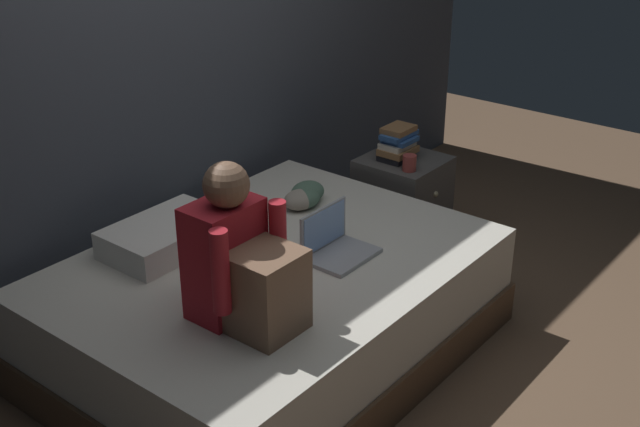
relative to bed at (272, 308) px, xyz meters
The scene contains 10 objects.
ground_plane 0.44m from the bed, 56.31° to the right, with size 8.00×8.00×0.00m, color brown.
wall_back 1.43m from the bed, 77.47° to the left, with size 5.60×0.10×2.70m, color #424751.
bed is the anchor object (origin of this frame).
nightstand 1.31m from the bed, ahead, with size 0.44×0.46×0.57m.
person_sitting 0.71m from the bed, 150.77° to the right, with size 0.39×0.44×0.66m.
laptop 0.43m from the bed, 42.80° to the right, with size 0.32×0.23×0.22m.
pillow 0.60m from the bed, 115.64° to the left, with size 0.56×0.36×0.13m, color silver.
book_stack 1.35m from the bed, ahead, with size 0.23×0.16×0.19m.
mug 1.22m from the bed, ahead, with size 0.08×0.08×0.09m, color #933833.
clothes_pile 0.68m from the bed, 24.97° to the left, with size 0.28×0.19×0.10m.
Camera 1 is at (-2.63, -1.92, 2.30)m, focal length 46.25 mm.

